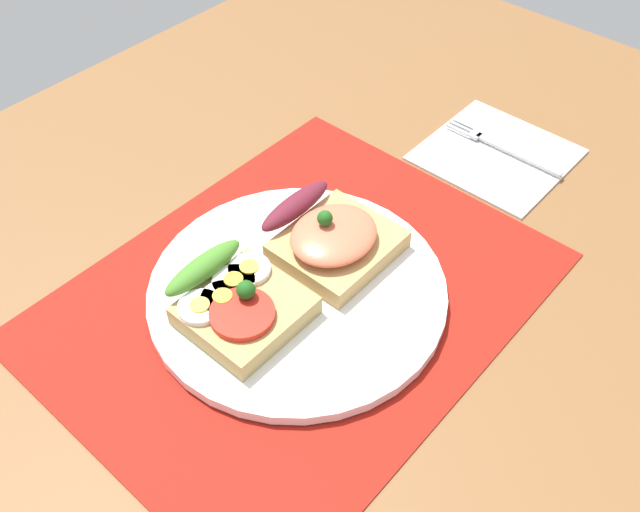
# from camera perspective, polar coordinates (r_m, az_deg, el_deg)

# --- Properties ---
(ground_plane) EXTENTS (1.20, 0.90, 0.03)m
(ground_plane) POSITION_cam_1_polar(r_m,az_deg,el_deg) (0.64, -1.77, -4.19)
(ground_plane) COLOR brown
(placemat) EXTENTS (0.43, 0.33, 0.00)m
(placemat) POSITION_cam_1_polar(r_m,az_deg,el_deg) (0.63, -1.81, -3.18)
(placemat) COLOR #9D1910
(placemat) RESTS_ON ground_plane
(plate) EXTENTS (0.26, 0.26, 0.01)m
(plate) POSITION_cam_1_polar(r_m,az_deg,el_deg) (0.62, -1.82, -2.78)
(plate) COLOR white
(plate) RESTS_ON placemat
(sandwich_egg_tomato) EXTENTS (0.09, 0.10, 0.04)m
(sandwich_egg_tomato) POSITION_cam_1_polar(r_m,az_deg,el_deg) (0.59, -6.69, -3.69)
(sandwich_egg_tomato) COLOR tan
(sandwich_egg_tomato) RESTS_ON plate
(sandwich_salmon) EXTENTS (0.10, 0.10, 0.05)m
(sandwich_salmon) POSITION_cam_1_polar(r_m,az_deg,el_deg) (0.64, 0.87, 1.55)
(sandwich_salmon) COLOR tan
(sandwich_salmon) RESTS_ON plate
(napkin) EXTENTS (0.14, 0.14, 0.01)m
(napkin) POSITION_cam_1_polar(r_m,az_deg,el_deg) (0.79, 13.99, 7.98)
(napkin) COLOR white
(napkin) RESTS_ON ground_plane
(fork) EXTENTS (0.02, 0.14, 0.00)m
(fork) POSITION_cam_1_polar(r_m,az_deg,el_deg) (0.80, 14.23, 8.61)
(fork) COLOR #B7B7BC
(fork) RESTS_ON napkin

